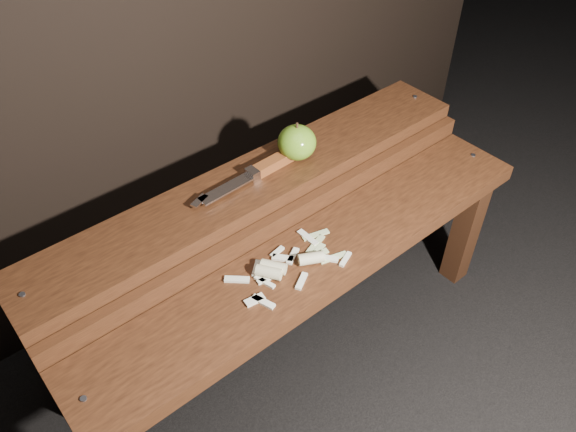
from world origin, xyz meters
TOP-DOWN VIEW (x-y plane):
  - ground at (0.00, 0.00)m, footprint 60.00×60.00m
  - bench_front_tier at (0.00, -0.06)m, footprint 1.20×0.20m
  - bench_rear_tier at (0.00, 0.17)m, footprint 1.20×0.21m
  - apple at (0.12, 0.17)m, footprint 0.09×0.09m
  - knife at (0.02, 0.17)m, footprint 0.31×0.04m
  - apple_scraps at (-0.09, -0.04)m, footprint 0.28×0.15m

SIDE VIEW (x-z plane):
  - ground at x=0.00m, z-range 0.00..0.00m
  - bench_front_tier at x=0.00m, z-range 0.14..0.56m
  - bench_rear_tier at x=0.00m, z-range 0.16..0.67m
  - apple_scraps at x=-0.09m, z-range 0.42..0.44m
  - knife at x=0.02m, z-range 0.50..0.53m
  - apple at x=0.12m, z-range 0.49..0.59m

